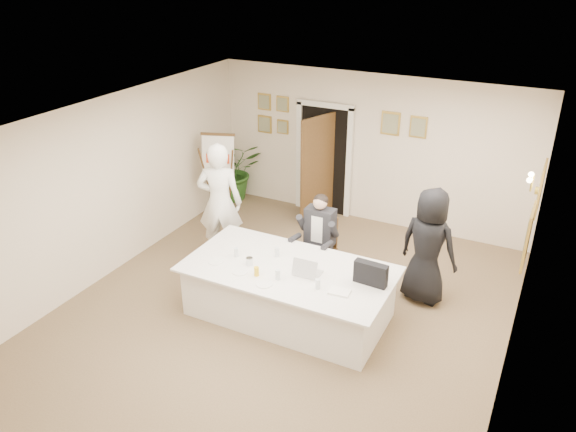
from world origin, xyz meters
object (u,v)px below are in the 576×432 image
(laptop_bag, at_px, (371,274))
(oj_glass, at_px, (257,271))
(standing_man, at_px, (220,203))
(paper_stack, at_px, (339,292))
(flip_chart, at_px, (221,182))
(steel_jug, at_px, (249,261))
(laptop, at_px, (309,264))
(potted_palm, at_px, (234,170))
(conference_table, at_px, (289,291))
(standing_woman, at_px, (428,246))
(seated_man, at_px, (318,237))

(laptop_bag, xyz_separation_m, oj_glass, (-1.43, -0.50, -0.09))
(standing_man, distance_m, paper_stack, 2.90)
(oj_glass, bearing_deg, flip_chart, 131.23)
(paper_stack, bearing_deg, steel_jug, 176.51)
(paper_stack, relative_size, oj_glass, 2.05)
(laptop, bearing_deg, laptop_bag, 6.36)
(paper_stack, bearing_deg, oj_glass, -174.09)
(potted_palm, distance_m, laptop, 4.54)
(oj_glass, bearing_deg, conference_table, 51.88)
(laptop, height_order, oj_glass, laptop)
(laptop_bag, relative_size, paper_stack, 1.67)
(flip_chart, distance_m, standing_woman, 4.25)
(flip_chart, height_order, steel_jug, flip_chart)
(seated_man, bearing_deg, paper_stack, -45.05)
(conference_table, distance_m, standing_man, 2.11)
(flip_chart, height_order, standing_man, standing_man)
(standing_man, distance_m, potted_palm, 2.53)
(standing_man, bearing_deg, steel_jug, 115.82)
(standing_woman, bearing_deg, flip_chart, -0.30)
(flip_chart, height_order, paper_stack, flip_chart)
(standing_man, height_order, paper_stack, standing_man)
(standing_man, xyz_separation_m, paper_stack, (2.61, -1.24, -0.22))
(flip_chart, xyz_separation_m, potted_palm, (-0.35, 1.00, -0.17))
(potted_palm, height_order, laptop, potted_palm)
(seated_man, relative_size, standing_man, 0.71)
(conference_table, bearing_deg, potted_palm, 132.08)
(conference_table, distance_m, flip_chart, 3.40)
(conference_table, relative_size, laptop_bag, 6.46)
(laptop_bag, bearing_deg, standing_man, 166.68)
(seated_man, bearing_deg, laptop_bag, -28.54)
(seated_man, height_order, oj_glass, seated_man)
(seated_man, relative_size, potted_palm, 1.16)
(potted_palm, relative_size, laptop, 3.38)
(seated_man, bearing_deg, standing_man, -164.23)
(seated_man, bearing_deg, oj_glass, -87.86)
(standing_man, height_order, laptop_bag, standing_man)
(flip_chart, xyz_separation_m, oj_glass, (2.26, -2.58, 0.05))
(standing_woman, bearing_deg, laptop, 56.89)
(standing_woman, height_order, oj_glass, standing_woman)
(potted_palm, height_order, paper_stack, potted_palm)
(standing_man, xyz_separation_m, oj_glass, (1.46, -1.36, -0.17))
(conference_table, bearing_deg, laptop, 0.57)
(laptop_bag, relative_size, steel_jug, 4.05)
(seated_man, distance_m, paper_stack, 1.64)
(steel_jug, bearing_deg, potted_palm, 125.09)
(conference_table, distance_m, laptop, 0.60)
(potted_palm, distance_m, oj_glass, 4.44)
(laptop_bag, bearing_deg, paper_stack, -123.05)
(flip_chart, bearing_deg, conference_table, -40.84)
(potted_palm, bearing_deg, flip_chart, -70.93)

